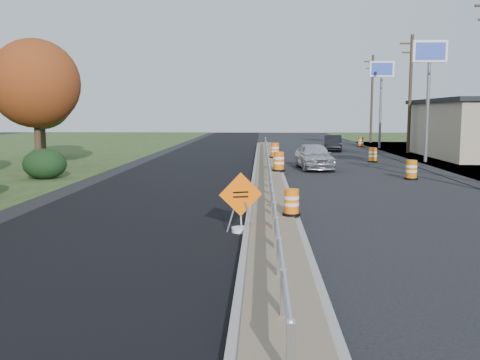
{
  "coord_description": "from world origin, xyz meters",
  "views": [
    {
      "loc": [
        -0.34,
        -19.72,
        3.24
      ],
      "look_at": [
        -1.03,
        -2.71,
        1.1
      ],
      "focal_mm": 40.0,
      "sensor_mm": 36.0,
      "label": 1
    }
  ],
  "objects_px": {
    "barrel_median_near": "(292,203)",
    "barrel_shoulder_far": "(361,142)",
    "barrel_shoulder_mid": "(373,155)",
    "barrel_median_mid": "(279,162)",
    "barrel_shoulder_near": "(411,170)",
    "barrel_median_far": "(275,151)",
    "caution_sign": "(241,217)",
    "car_silver": "(314,156)",
    "car_dark_mid": "(333,143)"
  },
  "relations": [
    {
      "from": "barrel_shoulder_far",
      "to": "caution_sign",
      "type": "bearing_deg",
      "value": -105.04
    },
    {
      "from": "barrel_median_far",
      "to": "barrel_shoulder_far",
      "type": "xyz_separation_m",
      "value": [
        8.65,
        15.78,
        -0.26
      ]
    },
    {
      "from": "barrel_shoulder_near",
      "to": "barrel_shoulder_far",
      "type": "height_order",
      "value": "barrel_shoulder_near"
    },
    {
      "from": "barrel_shoulder_mid",
      "to": "car_dark_mid",
      "type": "height_order",
      "value": "car_dark_mid"
    },
    {
      "from": "barrel_median_far",
      "to": "barrel_shoulder_mid",
      "type": "distance_m",
      "value": 6.51
    },
    {
      "from": "barrel_median_mid",
      "to": "barrel_shoulder_near",
      "type": "relative_size",
      "value": 1.05
    },
    {
      "from": "barrel_median_mid",
      "to": "barrel_shoulder_mid",
      "type": "bearing_deg",
      "value": 50.87
    },
    {
      "from": "barrel_median_near",
      "to": "car_dark_mid",
      "type": "relative_size",
      "value": 0.19
    },
    {
      "from": "car_dark_mid",
      "to": "caution_sign",
      "type": "bearing_deg",
      "value": -95.69
    },
    {
      "from": "caution_sign",
      "to": "barrel_median_near",
      "type": "bearing_deg",
      "value": 26.7
    },
    {
      "from": "barrel_median_near",
      "to": "barrel_median_far",
      "type": "xyz_separation_m",
      "value": [
        0.0,
        20.48,
        0.1
      ]
    },
    {
      "from": "barrel_shoulder_near",
      "to": "barrel_shoulder_mid",
      "type": "xyz_separation_m",
      "value": [
        0.04,
        9.41,
        0.0
      ]
    },
    {
      "from": "caution_sign",
      "to": "barrel_median_mid",
      "type": "height_order",
      "value": "caution_sign"
    },
    {
      "from": "barrel_median_near",
      "to": "car_dark_mid",
      "type": "bearing_deg",
      "value": 80.33
    },
    {
      "from": "barrel_median_mid",
      "to": "barrel_shoulder_near",
      "type": "xyz_separation_m",
      "value": [
        6.45,
        -1.43,
        -0.25
      ]
    },
    {
      "from": "barrel_median_near",
      "to": "barrel_shoulder_mid",
      "type": "xyz_separation_m",
      "value": [
        6.49,
        20.15,
        -0.15
      ]
    },
    {
      "from": "barrel_median_near",
      "to": "barrel_median_far",
      "type": "distance_m",
      "value": 20.48
    },
    {
      "from": "barrel_median_mid",
      "to": "barrel_median_far",
      "type": "relative_size",
      "value": 1.0
    },
    {
      "from": "caution_sign",
      "to": "barrel_shoulder_near",
      "type": "xyz_separation_m",
      "value": [
        7.9,
        12.07,
        0.04
      ]
    },
    {
      "from": "car_silver",
      "to": "barrel_shoulder_near",
      "type": "bearing_deg",
      "value": -52.98
    },
    {
      "from": "barrel_shoulder_far",
      "to": "car_dark_mid",
      "type": "bearing_deg",
      "value": -120.88
    },
    {
      "from": "barrel_median_mid",
      "to": "barrel_median_far",
      "type": "xyz_separation_m",
      "value": [
        -0.0,
        8.31,
        0.0
      ]
    },
    {
      "from": "caution_sign",
      "to": "barrel_median_far",
      "type": "height_order",
      "value": "caution_sign"
    },
    {
      "from": "caution_sign",
      "to": "barrel_shoulder_mid",
      "type": "xyz_separation_m",
      "value": [
        7.94,
        21.48,
        0.04
      ]
    },
    {
      "from": "barrel_median_near",
      "to": "barrel_shoulder_far",
      "type": "xyz_separation_m",
      "value": [
        8.65,
        36.26,
        -0.15
      ]
    },
    {
      "from": "barrel_shoulder_mid",
      "to": "car_silver",
      "type": "relative_size",
      "value": 0.21
    },
    {
      "from": "barrel_median_near",
      "to": "barrel_median_mid",
      "type": "distance_m",
      "value": 12.17
    },
    {
      "from": "barrel_shoulder_near",
      "to": "car_dark_mid",
      "type": "distance_m",
      "value": 19.78
    },
    {
      "from": "caution_sign",
      "to": "barrel_shoulder_mid",
      "type": "height_order",
      "value": "caution_sign"
    },
    {
      "from": "barrel_median_far",
      "to": "barrel_shoulder_mid",
      "type": "xyz_separation_m",
      "value": [
        6.49,
        -0.33,
        -0.25
      ]
    },
    {
      "from": "barrel_shoulder_near",
      "to": "car_dark_mid",
      "type": "xyz_separation_m",
      "value": [
        -1.26,
        19.74,
        0.22
      ]
    },
    {
      "from": "caution_sign",
      "to": "barrel_shoulder_mid",
      "type": "bearing_deg",
      "value": 53.81
    },
    {
      "from": "car_silver",
      "to": "car_dark_mid",
      "type": "relative_size",
      "value": 1.09
    },
    {
      "from": "barrel_median_mid",
      "to": "caution_sign",
      "type": "bearing_deg",
      "value": -96.13
    },
    {
      "from": "barrel_median_far",
      "to": "car_silver",
      "type": "height_order",
      "value": "car_silver"
    },
    {
      "from": "barrel_median_far",
      "to": "barrel_shoulder_near",
      "type": "distance_m",
      "value": 11.69
    },
    {
      "from": "barrel_shoulder_near",
      "to": "barrel_shoulder_mid",
      "type": "distance_m",
      "value": 9.41
    },
    {
      "from": "caution_sign",
      "to": "barrel_median_mid",
      "type": "xyz_separation_m",
      "value": [
        1.45,
        13.5,
        0.29
      ]
    },
    {
      "from": "barrel_median_near",
      "to": "barrel_shoulder_far",
      "type": "bearing_deg",
      "value": 76.58
    },
    {
      "from": "barrel_median_near",
      "to": "barrel_shoulder_far",
      "type": "distance_m",
      "value": 37.28
    },
    {
      "from": "barrel_median_near",
      "to": "barrel_shoulder_mid",
      "type": "bearing_deg",
      "value": 72.13
    },
    {
      "from": "barrel_shoulder_near",
      "to": "barrel_shoulder_mid",
      "type": "relative_size",
      "value": 1.0
    },
    {
      "from": "barrel_median_far",
      "to": "barrel_shoulder_far",
      "type": "height_order",
      "value": "barrel_median_far"
    },
    {
      "from": "barrel_shoulder_mid",
      "to": "caution_sign",
      "type": "bearing_deg",
      "value": -110.3
    },
    {
      "from": "barrel_shoulder_mid",
      "to": "car_dark_mid",
      "type": "relative_size",
      "value": 0.23
    },
    {
      "from": "barrel_median_far",
      "to": "barrel_shoulder_mid",
      "type": "bearing_deg",
      "value": -2.91
    },
    {
      "from": "barrel_shoulder_mid",
      "to": "barrel_median_near",
      "type": "bearing_deg",
      "value": -107.87
    },
    {
      "from": "barrel_median_mid",
      "to": "car_dark_mid",
      "type": "bearing_deg",
      "value": 74.17
    },
    {
      "from": "barrel_median_near",
      "to": "car_silver",
      "type": "bearing_deg",
      "value": 82.06
    },
    {
      "from": "barrel_median_near",
      "to": "barrel_shoulder_near",
      "type": "height_order",
      "value": "barrel_median_near"
    }
  ]
}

